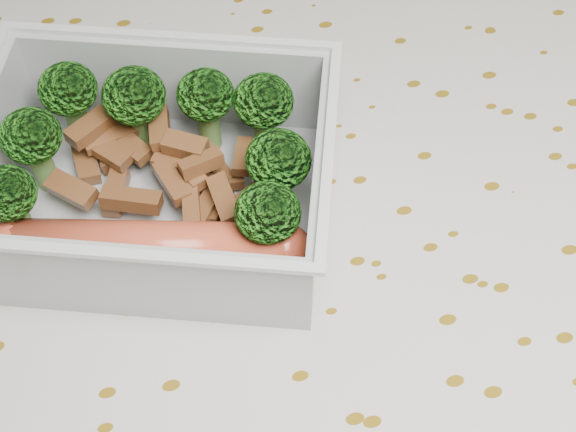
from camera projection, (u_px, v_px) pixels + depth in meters
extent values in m
cube|color=brown|center=(272.00, 254.00, 0.49)|extent=(1.40, 0.90, 0.04)
cube|color=beige|center=(271.00, 234.00, 0.47)|extent=(1.46, 0.96, 0.01)
cube|color=silver|center=(161.00, 207.00, 0.48)|extent=(0.23, 0.20, 0.00)
cube|color=silver|center=(175.00, 83.00, 0.49)|extent=(0.18, 0.07, 0.06)
cube|color=silver|center=(128.00, 280.00, 0.41)|extent=(0.18, 0.07, 0.06)
cube|color=silver|center=(318.00, 184.00, 0.45)|extent=(0.05, 0.13, 0.06)
cube|color=silver|center=(170.00, 37.00, 0.47)|extent=(0.19, 0.07, 0.00)
cube|color=silver|center=(115.00, 254.00, 0.38)|extent=(0.19, 0.07, 0.00)
cube|color=silver|center=(329.00, 147.00, 0.42)|extent=(0.06, 0.14, 0.00)
cylinder|color=#608C3F|center=(78.00, 121.00, 0.49)|extent=(0.02, 0.02, 0.03)
ellipsoid|color=#308F1C|center=(68.00, 89.00, 0.47)|extent=(0.03, 0.03, 0.03)
cylinder|color=#608C3F|center=(141.00, 127.00, 0.49)|extent=(0.02, 0.02, 0.03)
ellipsoid|color=#308F1C|center=(134.00, 96.00, 0.47)|extent=(0.04, 0.04, 0.03)
cylinder|color=#608C3F|center=(209.00, 127.00, 0.49)|extent=(0.02, 0.02, 0.03)
ellipsoid|color=#308F1C|center=(205.00, 95.00, 0.47)|extent=(0.03, 0.03, 0.03)
cylinder|color=#608C3F|center=(265.00, 133.00, 0.49)|extent=(0.02, 0.02, 0.03)
ellipsoid|color=#308F1C|center=(264.00, 101.00, 0.47)|extent=(0.04, 0.04, 0.03)
cylinder|color=#608C3F|center=(43.00, 167.00, 0.47)|extent=(0.02, 0.02, 0.03)
ellipsoid|color=#308F1C|center=(31.00, 136.00, 0.45)|extent=(0.04, 0.04, 0.03)
cylinder|color=#608C3F|center=(279.00, 190.00, 0.46)|extent=(0.02, 0.02, 0.03)
ellipsoid|color=#308F1C|center=(278.00, 159.00, 0.44)|extent=(0.04, 0.04, 0.03)
cylinder|color=#608C3F|center=(21.00, 223.00, 0.45)|extent=(0.02, 0.02, 0.03)
ellipsoid|color=#308F1C|center=(6.00, 193.00, 0.43)|extent=(0.03, 0.03, 0.03)
cylinder|color=#608C3F|center=(269.00, 242.00, 0.44)|extent=(0.02, 0.02, 0.03)
ellipsoid|color=#308F1C|center=(268.00, 213.00, 0.42)|extent=(0.04, 0.04, 0.03)
cube|color=brown|center=(172.00, 182.00, 0.46)|extent=(0.02, 0.03, 0.01)
cube|color=brown|center=(160.00, 128.00, 0.48)|extent=(0.02, 0.03, 0.01)
cube|color=brown|center=(71.00, 190.00, 0.46)|extent=(0.03, 0.03, 0.01)
cube|color=brown|center=(175.00, 162.00, 0.47)|extent=(0.03, 0.02, 0.01)
cube|color=brown|center=(214.00, 203.00, 0.47)|extent=(0.02, 0.03, 0.01)
cube|color=brown|center=(243.00, 156.00, 0.47)|extent=(0.02, 0.03, 0.01)
cube|color=brown|center=(131.00, 200.00, 0.46)|extent=(0.04, 0.03, 0.01)
cube|color=brown|center=(109.00, 151.00, 0.48)|extent=(0.03, 0.03, 0.01)
cube|color=brown|center=(188.00, 170.00, 0.47)|extent=(0.02, 0.03, 0.01)
cube|color=brown|center=(110.00, 155.00, 0.49)|extent=(0.01, 0.02, 0.01)
cube|color=brown|center=(202.00, 217.00, 0.46)|extent=(0.03, 0.04, 0.01)
cube|color=brown|center=(86.00, 162.00, 0.49)|extent=(0.02, 0.03, 0.01)
cube|color=brown|center=(244.00, 204.00, 0.47)|extent=(0.03, 0.03, 0.01)
cube|color=brown|center=(130.00, 144.00, 0.48)|extent=(0.03, 0.03, 0.01)
cube|color=brown|center=(225.00, 200.00, 0.46)|extent=(0.02, 0.03, 0.01)
cube|color=brown|center=(110.00, 136.00, 0.48)|extent=(0.04, 0.02, 0.01)
cube|color=brown|center=(194.00, 163.00, 0.49)|extent=(0.02, 0.03, 0.01)
cube|color=brown|center=(222.00, 182.00, 0.48)|extent=(0.03, 0.01, 0.01)
cube|color=brown|center=(191.00, 202.00, 0.46)|extent=(0.01, 0.04, 0.01)
cube|color=brown|center=(185.00, 146.00, 0.47)|extent=(0.03, 0.02, 0.01)
cube|color=brown|center=(90.00, 128.00, 0.48)|extent=(0.03, 0.03, 0.01)
cube|color=brown|center=(116.00, 192.00, 0.47)|extent=(0.02, 0.03, 0.01)
cube|color=brown|center=(97.00, 130.00, 0.49)|extent=(0.03, 0.03, 0.01)
cube|color=brown|center=(214.00, 164.00, 0.49)|extent=(0.02, 0.04, 0.01)
cube|color=brown|center=(240.00, 208.00, 0.46)|extent=(0.03, 0.03, 0.01)
cube|color=brown|center=(201.00, 163.00, 0.46)|extent=(0.03, 0.02, 0.01)
cylinder|color=#CE4D2F|center=(150.00, 247.00, 0.44)|extent=(0.15, 0.07, 0.03)
sphere|color=#CE4D2F|center=(285.00, 250.00, 0.43)|extent=(0.03, 0.03, 0.03)
sphere|color=#CE4D2F|center=(16.00, 244.00, 0.44)|extent=(0.03, 0.03, 0.03)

